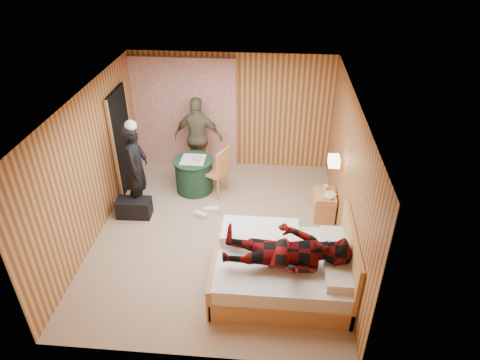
# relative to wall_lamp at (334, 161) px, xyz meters

# --- Properties ---
(floor) EXTENTS (4.20, 5.00, 0.01)m
(floor) POSITION_rel_wall_lamp_xyz_m (-1.92, -0.45, -1.30)
(floor) COLOR tan
(floor) RESTS_ON ground
(ceiling) EXTENTS (4.20, 5.00, 0.01)m
(ceiling) POSITION_rel_wall_lamp_xyz_m (-1.92, -0.45, 1.20)
(ceiling) COLOR white
(ceiling) RESTS_ON wall_back
(wall_back) EXTENTS (4.20, 0.02, 2.50)m
(wall_back) POSITION_rel_wall_lamp_xyz_m (-1.92, 2.05, -0.05)
(wall_back) COLOR #DB8554
(wall_back) RESTS_ON floor
(wall_left) EXTENTS (0.02, 5.00, 2.50)m
(wall_left) POSITION_rel_wall_lamp_xyz_m (-4.02, -0.45, -0.05)
(wall_left) COLOR #DB8554
(wall_left) RESTS_ON floor
(wall_right) EXTENTS (0.02, 5.00, 2.50)m
(wall_right) POSITION_rel_wall_lamp_xyz_m (0.18, -0.45, -0.05)
(wall_right) COLOR #DB8554
(wall_right) RESTS_ON floor
(curtain) EXTENTS (2.20, 0.08, 2.40)m
(curtain) POSITION_rel_wall_lamp_xyz_m (-2.92, 1.98, -0.10)
(curtain) COLOR beige
(curtain) RESTS_ON floor
(doorway) EXTENTS (0.06, 0.90, 2.05)m
(doorway) POSITION_rel_wall_lamp_xyz_m (-3.98, 0.95, -0.28)
(doorway) COLOR black
(doorway) RESTS_ON floor
(wall_lamp) EXTENTS (0.26, 0.24, 0.16)m
(wall_lamp) POSITION_rel_wall_lamp_xyz_m (0.00, 0.00, 0.00)
(wall_lamp) COLOR gold
(wall_lamp) RESTS_ON wall_right
(bed) EXTENTS (2.00, 1.57, 1.08)m
(bed) POSITION_rel_wall_lamp_xyz_m (-0.80, -1.58, -0.99)
(bed) COLOR #E7B15E
(bed) RESTS_ON floor
(nightstand) EXTENTS (0.39, 0.53, 0.52)m
(nightstand) POSITION_rel_wall_lamp_xyz_m (-0.04, 0.19, -1.03)
(nightstand) COLOR #E7B15E
(nightstand) RESTS_ON floor
(round_table) EXTENTS (0.80, 0.80, 0.71)m
(round_table) POSITION_rel_wall_lamp_xyz_m (-2.58, 0.90, -0.94)
(round_table) COLOR #1D3E28
(round_table) RESTS_ON floor
(chair_far) EXTENTS (0.49, 0.49, 0.93)m
(chair_far) POSITION_rel_wall_lamp_xyz_m (-2.60, 1.54, -0.76)
(chair_far) COLOR #E7B15E
(chair_far) RESTS_ON floor
(chair_near) EXTENTS (0.61, 0.61, 1.01)m
(chair_near) POSITION_rel_wall_lamp_xyz_m (-2.07, 0.80, -0.71)
(chair_near) COLOR #E7B15E
(chair_near) RESTS_ON floor
(duffel_bag) EXTENTS (0.63, 0.36, 0.35)m
(duffel_bag) POSITION_rel_wall_lamp_xyz_m (-3.54, -0.08, -1.12)
(duffel_bag) COLOR black
(duffel_bag) RESTS_ON floor
(sneaker_left) EXTENTS (0.29, 0.16, 0.12)m
(sneaker_left) POSITION_rel_wall_lamp_xyz_m (-2.13, 0.12, -1.24)
(sneaker_left) COLOR silver
(sneaker_left) RESTS_ON floor
(sneaker_right) EXTENTS (0.27, 0.20, 0.11)m
(sneaker_right) POSITION_rel_wall_lamp_xyz_m (-2.30, -0.04, -1.24)
(sneaker_right) COLOR silver
(sneaker_right) RESTS_ON floor
(woman_standing) EXTENTS (0.45, 0.65, 1.73)m
(woman_standing) POSITION_rel_wall_lamp_xyz_m (-3.49, 0.22, -0.44)
(woman_standing) COLOR black
(woman_standing) RESTS_ON floor
(man_at_table) EXTENTS (1.04, 0.50, 1.72)m
(man_at_table) POSITION_rel_wall_lamp_xyz_m (-2.58, 1.57, -0.44)
(man_at_table) COLOR brown
(man_at_table) RESTS_ON floor
(man_on_bed) EXTENTS (0.86, 0.67, 1.77)m
(man_on_bed) POSITION_rel_wall_lamp_xyz_m (-0.77, -1.81, -0.33)
(man_on_bed) COLOR #64090A
(man_on_bed) RESTS_ON bed
(book_lower) EXTENTS (0.17, 0.23, 0.02)m
(book_lower) POSITION_rel_wall_lamp_xyz_m (-0.04, 0.14, -0.77)
(book_lower) COLOR silver
(book_lower) RESTS_ON nightstand
(book_upper) EXTENTS (0.27, 0.28, 0.02)m
(book_upper) POSITION_rel_wall_lamp_xyz_m (-0.04, 0.14, -0.75)
(book_upper) COLOR silver
(book_upper) RESTS_ON nightstand
(cup_nightstand) EXTENTS (0.11, 0.11, 0.09)m
(cup_nightstand) POSITION_rel_wall_lamp_xyz_m (-0.04, 0.32, -0.74)
(cup_nightstand) COLOR silver
(cup_nightstand) RESTS_ON nightstand
(cup_table) EXTENTS (0.16, 0.16, 0.10)m
(cup_table) POSITION_rel_wall_lamp_xyz_m (-2.48, 0.85, -0.55)
(cup_table) COLOR silver
(cup_table) RESTS_ON round_table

